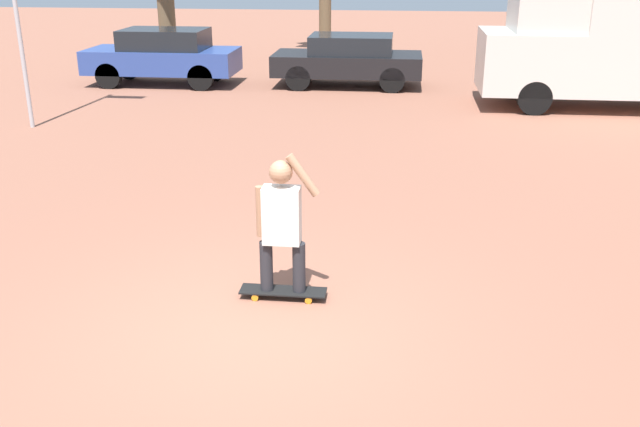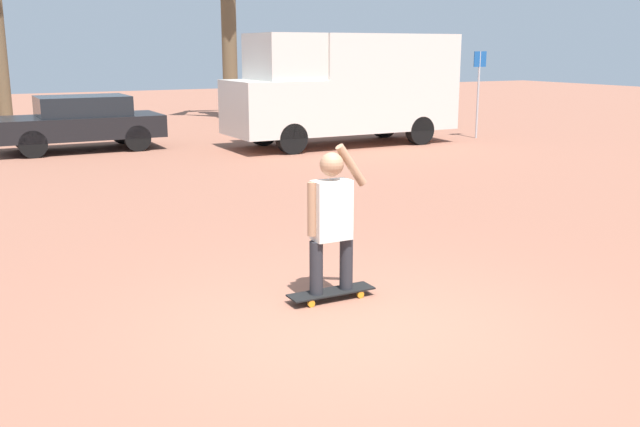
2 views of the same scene
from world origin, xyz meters
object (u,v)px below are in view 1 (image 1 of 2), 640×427
at_px(skateboard, 283,291).
at_px(camper_van, 626,40).
at_px(parked_car_blue, 163,55).
at_px(person_skateboarder, 282,219).
at_px(parked_car_black, 349,59).

xyz_separation_m(skateboard, camper_van, (6.36, 10.72, 1.53)).
bearing_deg(camper_van, parked_car_blue, 170.87).
height_order(skateboard, camper_van, camper_van).
bearing_deg(person_skateboarder, parked_car_blue, 113.34).
distance_m(skateboard, parked_car_black, 12.95).
distance_m(camper_van, parked_car_black, 7.04).
height_order(skateboard, parked_car_black, parked_car_black).
height_order(camper_van, parked_car_blue, camper_van).
bearing_deg(person_skateboarder, camper_van, 59.32).
height_order(parked_car_black, parked_car_blue, parked_car_blue).
xyz_separation_m(person_skateboarder, parked_car_blue, (-5.44, 12.61, -0.12)).
relative_size(skateboard, parked_car_blue, 0.23).
xyz_separation_m(person_skateboarder, parked_car_black, (-0.28, 12.93, -0.17)).
bearing_deg(person_skateboarder, parked_car_black, 91.23).
bearing_deg(parked_car_black, person_skateboarder, -88.77).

